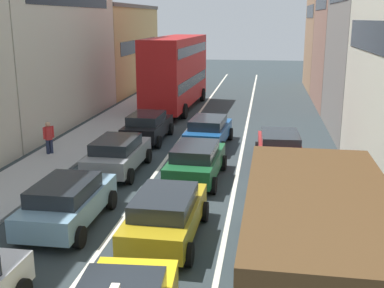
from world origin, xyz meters
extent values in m
cube|color=#AFAFAF|center=(-6.70, 20.00, 0.07)|extent=(2.60, 64.00, 0.14)
cube|color=silver|center=(-1.70, 20.00, 0.01)|extent=(0.16, 60.00, 0.01)
cube|color=silver|center=(1.70, 20.00, 0.01)|extent=(0.16, 60.00, 0.01)
cube|color=beige|center=(-12.00, 22.00, 6.82)|extent=(7.00, 14.57, 13.64)
cube|color=tan|center=(-12.00, 36.67, 3.58)|extent=(7.00, 14.57, 7.15)
cube|color=black|center=(-8.48, 36.67, 3.93)|extent=(0.02, 11.73, 1.10)
cube|color=#66605B|center=(-12.00, 36.67, 7.30)|extent=(7.20, 14.57, 0.30)
cube|color=#9E7556|center=(9.90, 39.60, 6.26)|extent=(7.00, 8.70, 12.52)
cube|color=black|center=(6.38, 39.60, 6.88)|extent=(0.02, 7.04, 1.10)
cube|color=#936B5B|center=(9.90, 30.80, 6.76)|extent=(7.00, 8.70, 13.52)
cube|color=black|center=(6.38, 30.80, 7.43)|extent=(0.02, 7.04, 1.10)
cube|color=black|center=(6.39, 13.20, 5.68)|extent=(0.02, 7.04, 1.10)
cube|color=#1E5933|center=(3.74, 5.62, 1.43)|extent=(2.44, 2.44, 1.90)
cube|color=black|center=(3.76, 6.83, 1.81)|extent=(2.02, 0.06, 0.70)
cube|color=#51381E|center=(3.69, 1.86, 2.18)|extent=(2.48, 5.47, 2.80)
cube|color=white|center=(2.47, 1.88, 2.46)|extent=(0.09, 4.48, 0.90)
cylinder|color=black|center=(2.54, 5.72, 0.48)|extent=(0.31, 0.96, 0.96)
cylinder|color=black|center=(4.94, 5.68, 0.48)|extent=(0.31, 0.96, 0.96)
cube|color=#B29319|center=(0.00, 7.01, 0.67)|extent=(1.86, 4.33, 0.70)
cube|color=#1E2328|center=(0.00, 6.81, 1.23)|extent=(1.62, 2.43, 0.52)
cylinder|color=black|center=(-0.90, 8.48, 0.32)|extent=(0.23, 0.64, 0.64)
cylinder|color=black|center=(0.94, 8.46, 0.32)|extent=(0.23, 0.64, 0.64)
cylinder|color=black|center=(-0.94, 5.56, 0.32)|extent=(0.23, 0.64, 0.64)
cylinder|color=black|center=(0.90, 5.53, 0.32)|extent=(0.23, 0.64, 0.64)
cube|color=#759EB7|center=(-3.24, 7.54, 0.67)|extent=(1.81, 4.30, 0.70)
cube|color=#1E2328|center=(-3.24, 7.34, 1.23)|extent=(1.59, 2.41, 0.52)
cylinder|color=black|center=(-4.16, 9.00, 0.32)|extent=(0.22, 0.64, 0.64)
cylinder|color=black|center=(-2.32, 9.00, 0.32)|extent=(0.22, 0.64, 0.64)
cylinder|color=black|center=(-4.15, 6.08, 0.32)|extent=(0.22, 0.64, 0.64)
cylinder|color=black|center=(-2.31, 6.08, 0.32)|extent=(0.22, 0.64, 0.64)
cube|color=#19592D|center=(0.10, 12.46, 0.67)|extent=(1.97, 4.37, 0.70)
cube|color=#1E2328|center=(0.09, 12.26, 1.23)|extent=(1.68, 2.47, 0.52)
cylinder|color=black|center=(-0.76, 13.96, 0.32)|extent=(0.25, 0.65, 0.64)
cylinder|color=black|center=(1.08, 13.88, 0.32)|extent=(0.25, 0.65, 0.64)
cylinder|color=black|center=(-0.88, 11.04, 0.32)|extent=(0.25, 0.65, 0.64)
cylinder|color=black|center=(0.96, 10.96, 0.32)|extent=(0.25, 0.65, 0.64)
cube|color=gray|center=(-3.31, 13.00, 0.67)|extent=(1.83, 4.31, 0.70)
cube|color=#1E2328|center=(-3.31, 12.80, 1.23)|extent=(1.60, 2.42, 0.52)
cylinder|color=black|center=(-4.22, 14.47, 0.32)|extent=(0.22, 0.64, 0.64)
cylinder|color=black|center=(-2.38, 14.45, 0.32)|extent=(0.22, 0.64, 0.64)
cylinder|color=black|center=(-4.24, 11.54, 0.32)|extent=(0.22, 0.64, 0.64)
cylinder|color=black|center=(-2.40, 11.53, 0.32)|extent=(0.22, 0.64, 0.64)
cube|color=#194C8C|center=(-0.04, 17.82, 0.67)|extent=(2.06, 4.40, 0.70)
cube|color=#1E2328|center=(-0.05, 17.62, 1.23)|extent=(1.73, 2.50, 0.52)
cylinder|color=black|center=(-0.87, 19.33, 0.32)|extent=(0.26, 0.65, 0.64)
cylinder|color=black|center=(0.97, 19.22, 0.32)|extent=(0.26, 0.65, 0.64)
cylinder|color=black|center=(-1.05, 16.41, 0.32)|extent=(0.26, 0.65, 0.64)
cylinder|color=black|center=(0.79, 16.30, 0.32)|extent=(0.26, 0.65, 0.64)
cube|color=black|center=(-3.36, 18.42, 0.67)|extent=(1.89, 4.34, 0.70)
cube|color=#1E2328|center=(-3.36, 18.22, 1.23)|extent=(1.63, 2.44, 0.52)
cylinder|color=black|center=(-4.25, 19.90, 0.32)|extent=(0.23, 0.64, 0.64)
cylinder|color=black|center=(-2.41, 19.86, 0.32)|extent=(0.23, 0.64, 0.64)
cylinder|color=black|center=(-4.30, 16.97, 0.32)|extent=(0.23, 0.64, 0.64)
cylinder|color=black|center=(-2.47, 16.94, 0.32)|extent=(0.23, 0.64, 0.64)
cube|color=beige|center=(3.30, 9.54, 0.67)|extent=(1.95, 4.36, 0.70)
cube|color=#1E2328|center=(3.30, 9.34, 1.23)|extent=(1.67, 2.46, 0.52)
cylinder|color=black|center=(2.44, 11.03, 0.32)|extent=(0.24, 0.65, 0.64)
cylinder|color=black|center=(4.28, 10.96, 0.32)|extent=(0.24, 0.65, 0.64)
cylinder|color=black|center=(2.33, 8.11, 0.32)|extent=(0.24, 0.65, 0.64)
cylinder|color=black|center=(4.17, 8.04, 0.32)|extent=(0.24, 0.65, 0.64)
cube|color=#A51E1E|center=(3.44, 15.05, 0.67)|extent=(1.96, 4.36, 0.70)
cube|color=#1E2328|center=(3.45, 14.85, 1.23)|extent=(1.67, 2.47, 0.52)
cylinder|color=black|center=(2.47, 16.48, 0.32)|extent=(0.24, 0.65, 0.64)
cylinder|color=black|center=(4.30, 16.55, 0.32)|extent=(0.24, 0.65, 0.64)
cylinder|color=black|center=(2.57, 13.56, 0.32)|extent=(0.24, 0.65, 0.64)
cylinder|color=black|center=(4.41, 13.63, 0.32)|extent=(0.24, 0.65, 0.64)
cube|color=#B21919|center=(-3.51, 27.49, 1.70)|extent=(2.94, 10.60, 2.40)
cube|color=black|center=(-3.51, 27.49, 2.06)|extent=(2.94, 9.97, 0.70)
cube|color=#B21919|center=(-3.51, 27.49, 3.98)|extent=(2.94, 10.60, 2.16)
cube|color=black|center=(-3.51, 27.49, 4.22)|extent=(2.94, 9.97, 0.64)
cylinder|color=black|center=(-4.60, 31.32, 0.50)|extent=(0.34, 1.01, 1.00)
cylinder|color=black|center=(-2.10, 31.22, 0.50)|extent=(0.34, 1.01, 1.00)
cylinder|color=black|center=(-4.89, 24.40, 0.50)|extent=(0.34, 1.01, 1.00)
cylinder|color=black|center=(-2.39, 24.29, 0.50)|extent=(0.34, 1.01, 1.00)
cylinder|color=#262D47|center=(-7.25, 14.69, 0.41)|extent=(0.16, 0.16, 0.82)
cylinder|color=#262D47|center=(-7.14, 14.83, 0.41)|extent=(0.16, 0.16, 0.82)
cylinder|color=red|center=(-7.20, 14.76, 1.12)|extent=(0.34, 0.34, 0.60)
sphere|color=tan|center=(-7.20, 14.76, 1.54)|extent=(0.24, 0.24, 0.24)
cylinder|color=red|center=(-7.33, 14.59, 1.15)|extent=(0.10, 0.10, 0.55)
cylinder|color=red|center=(-7.06, 14.93, 1.15)|extent=(0.10, 0.10, 0.55)
camera|label=1|loc=(2.72, -5.75, 6.32)|focal=44.96mm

